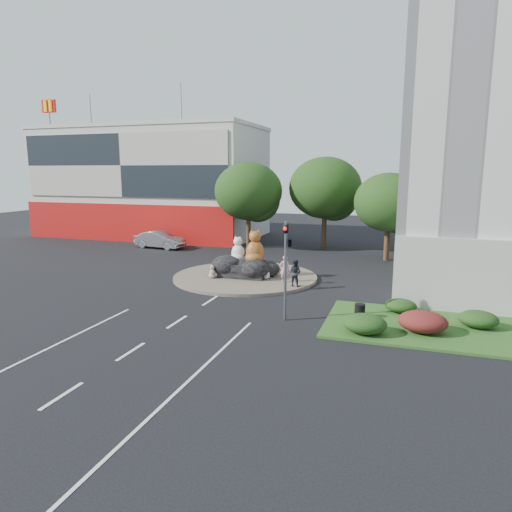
# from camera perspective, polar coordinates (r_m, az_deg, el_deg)

# --- Properties ---
(ground) EXTENTS (120.00, 120.00, 0.00)m
(ground) POSITION_cam_1_polar(r_m,az_deg,el_deg) (23.19, -9.84, -8.14)
(ground) COLOR black
(ground) RESTS_ON ground
(roundabout_island) EXTENTS (10.00, 10.00, 0.20)m
(roundabout_island) POSITION_cam_1_polar(r_m,az_deg,el_deg) (31.97, -1.34, -2.62)
(roundabout_island) COLOR brown
(roundabout_island) RESTS_ON ground
(rock_plinth) EXTENTS (3.20, 2.60, 0.90)m
(rock_plinth) POSITION_cam_1_polar(r_m,az_deg,el_deg) (31.85, -1.35, -1.65)
(rock_plinth) COLOR black
(rock_plinth) RESTS_ON roundabout_island
(shophouse_block) EXTENTS (25.20, 12.30, 17.40)m
(shophouse_block) POSITION_cam_1_polar(r_m,az_deg,el_deg) (55.19, -12.86, 9.02)
(shophouse_block) COLOR #BBB9A9
(shophouse_block) RESTS_ON ground
(grass_verge) EXTENTS (10.00, 6.00, 0.12)m
(grass_verge) POSITION_cam_1_polar(r_m,az_deg,el_deg) (23.48, 21.21, -8.32)
(grass_verge) COLOR #274E1A
(grass_verge) RESTS_ON ground
(tree_left) EXTENTS (6.46, 6.46, 8.27)m
(tree_left) POSITION_cam_1_polar(r_m,az_deg,el_deg) (43.87, -0.85, 7.75)
(tree_left) COLOR #382314
(tree_left) RESTS_ON ground
(tree_mid) EXTENTS (6.84, 6.84, 8.76)m
(tree_mid) POSITION_cam_1_polar(r_m,az_deg,el_deg) (44.03, 8.75, 8.04)
(tree_mid) COLOR #382314
(tree_mid) RESTS_ON ground
(tree_right) EXTENTS (5.70, 5.70, 7.30)m
(tree_right) POSITION_cam_1_polar(r_m,az_deg,el_deg) (39.46, 16.35, 6.12)
(tree_right) COLOR #382314
(tree_right) RESTS_ON ground
(hedge_near_green) EXTENTS (2.00, 1.60, 0.90)m
(hedge_near_green) POSITION_cam_1_polar(r_m,az_deg,el_deg) (21.44, 13.43, -8.23)
(hedge_near_green) COLOR #133611
(hedge_near_green) RESTS_ON grass_verge
(hedge_red) EXTENTS (2.20, 1.76, 0.99)m
(hedge_red) POSITION_cam_1_polar(r_m,az_deg,el_deg) (22.33, 20.12, -7.71)
(hedge_red) COLOR #4F1915
(hedge_red) RESTS_ON grass_verge
(hedge_mid_green) EXTENTS (1.80, 1.44, 0.81)m
(hedge_mid_green) POSITION_cam_1_polar(r_m,az_deg,el_deg) (24.02, 26.04, -7.11)
(hedge_mid_green) COLOR #133611
(hedge_mid_green) RESTS_ON grass_verge
(hedge_back_green) EXTENTS (1.60, 1.28, 0.72)m
(hedge_back_green) POSITION_cam_1_polar(r_m,az_deg,el_deg) (25.04, 17.66, -5.94)
(hedge_back_green) COLOR #133611
(hedge_back_green) RESTS_ON grass_verge
(traffic_light) EXTENTS (0.44, 1.24, 5.00)m
(traffic_light) POSITION_cam_1_polar(r_m,az_deg,el_deg) (22.29, 3.97, 0.84)
(traffic_light) COLOR #595B60
(traffic_light) RESTS_ON ground
(street_lamp) EXTENTS (2.34, 0.22, 8.06)m
(street_lamp) POSITION_cam_1_polar(r_m,az_deg,el_deg) (27.51, 23.10, 3.82)
(street_lamp) COLOR #595B60
(street_lamp) RESTS_ON ground
(cat_white) EXTENTS (1.24, 1.11, 1.84)m
(cat_white) POSITION_cam_1_polar(r_m,az_deg,el_deg) (32.03, -2.27, 0.91)
(cat_white) COLOR silver
(cat_white) RESTS_ON rock_plinth
(cat_tabby) EXTENTS (1.72, 1.59, 2.38)m
(cat_tabby) POSITION_cam_1_polar(r_m,az_deg,el_deg) (31.39, -0.12, 1.22)
(cat_tabby) COLOR #A84C23
(cat_tabby) RESTS_ON rock_plinth
(kitten_calico) EXTENTS (0.73, 0.71, 0.93)m
(kitten_calico) POSITION_cam_1_polar(r_m,az_deg,el_deg) (31.22, -5.48, -1.92)
(kitten_calico) COLOR silver
(kitten_calico) RESTS_ON roundabout_island
(kitten_white) EXTENTS (0.59, 0.54, 0.81)m
(kitten_white) POSITION_cam_1_polar(r_m,az_deg,el_deg) (30.89, 1.34, -2.12)
(kitten_white) COLOR silver
(kitten_white) RESTS_ON roundabout_island
(pedestrian_pink) EXTENTS (0.77, 0.68, 1.76)m
(pedestrian_pink) POSITION_cam_1_polar(r_m,az_deg,el_deg) (30.01, 3.61, -1.58)
(pedestrian_pink) COLOR pink
(pedestrian_pink) RESTS_ON roundabout_island
(pedestrian_dark) EXTENTS (0.98, 0.84, 1.73)m
(pedestrian_dark) POSITION_cam_1_polar(r_m,az_deg,el_deg) (28.91, 4.89, -2.09)
(pedestrian_dark) COLOR #212229
(pedestrian_dark) RESTS_ON roundabout_island
(parked_car) EXTENTS (5.22, 2.32, 1.67)m
(parked_car) POSITION_cam_1_polar(r_m,az_deg,el_deg) (45.36, -11.92, 2.00)
(parked_car) COLOR #9B9EA2
(parked_car) RESTS_ON ground
(litter_bin) EXTENTS (0.64, 0.64, 0.70)m
(litter_bin) POSITION_cam_1_polar(r_m,az_deg,el_deg) (23.65, 12.84, -6.69)
(litter_bin) COLOR black
(litter_bin) RESTS_ON grass_verge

